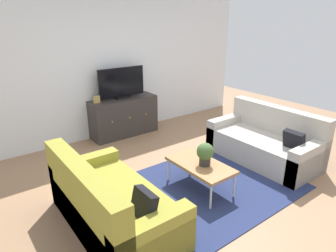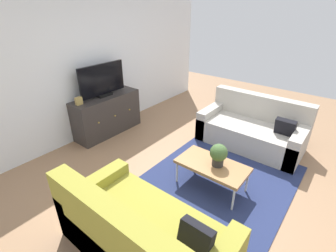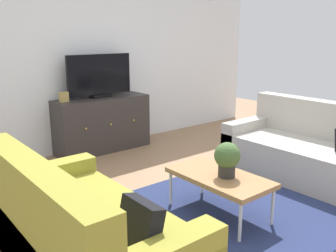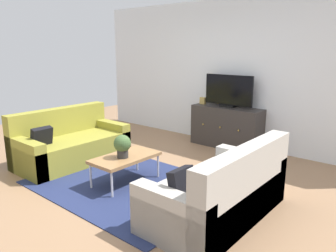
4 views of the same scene
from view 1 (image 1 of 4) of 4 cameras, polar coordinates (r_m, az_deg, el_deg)
ground_plane at (r=4.36m, az=5.58°, el=-10.84°), size 10.00×10.00×0.00m
wall_back at (r=5.92m, az=-11.16°, el=11.25°), size 6.40×0.12×2.70m
area_rug at (r=4.27m, az=6.97°, el=-11.58°), size 2.50×1.90×0.01m
couch_left_side at (r=3.46m, az=-11.54°, el=-14.93°), size 0.88×1.74×0.85m
couch_right_side at (r=5.17m, az=18.37°, el=-3.14°), size 0.88×1.74×0.85m
coffee_table at (r=4.06m, az=6.21°, el=-7.57°), size 0.50×0.93×0.39m
potted_plant at (r=3.94m, az=7.15°, el=-5.19°), size 0.23×0.23×0.31m
tv_console at (r=5.95m, az=-8.46°, el=1.80°), size 1.33×0.47×0.75m
flat_screen_tv at (r=5.79m, az=-8.90°, el=8.15°), size 0.95×0.16×0.59m
mantel_clock at (r=5.60m, az=-13.56°, el=4.99°), size 0.11×0.07×0.13m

